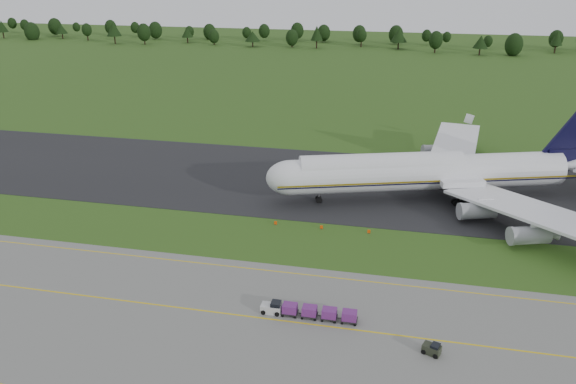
% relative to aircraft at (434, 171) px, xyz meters
% --- Properties ---
extents(ground, '(600.00, 600.00, 0.00)m').
position_rel_aircraft_xyz_m(ground, '(-22.90, -24.11, -5.54)').
color(ground, '#2B4E17').
rests_on(ground, ground).
extents(apron, '(300.00, 52.00, 0.06)m').
position_rel_aircraft_xyz_m(apron, '(-22.90, -58.11, -5.51)').
color(apron, slate).
rests_on(apron, ground).
extents(taxiway, '(300.00, 40.00, 0.08)m').
position_rel_aircraft_xyz_m(taxiway, '(-22.90, 3.89, -5.50)').
color(taxiway, black).
rests_on(taxiway, ground).
extents(apron_markings, '(300.00, 30.20, 0.01)m').
position_rel_aircraft_xyz_m(apron_markings, '(-22.90, -51.09, -5.48)').
color(apron_markings, yellow).
rests_on(apron_markings, apron).
extents(tree_line, '(526.21, 23.17, 11.99)m').
position_rel_aircraft_xyz_m(tree_line, '(-29.44, 195.42, 0.69)').
color(tree_line, black).
rests_on(tree_line, ground).
extents(aircraft, '(68.67, 64.17, 19.41)m').
position_rel_aircraft_xyz_m(aircraft, '(0.00, 0.00, 0.00)').
color(aircraft, white).
rests_on(aircraft, ground).
extents(baggage_train, '(12.79, 1.64, 1.57)m').
position_rel_aircraft_xyz_m(baggage_train, '(-16.90, -44.56, -4.65)').
color(baggage_train, silver).
rests_on(baggage_train, apron).
extents(utility_cart, '(2.40, 1.94, 1.15)m').
position_rel_aircraft_xyz_m(utility_cart, '(-1.09, -48.83, -4.92)').
color(utility_cart, '#292E20').
rests_on(utility_cart, apron).
extents(edge_markers, '(16.98, 0.30, 0.60)m').
position_rel_aircraft_xyz_m(edge_markers, '(-19.07, -18.21, -5.27)').
color(edge_markers, '#F84807').
rests_on(edge_markers, ground).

